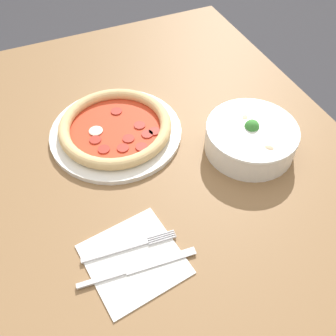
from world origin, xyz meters
The scene contains 7 objects.
ground_plane centered at (0.00, 0.00, 0.00)m, with size 8.00×8.00×0.00m, color #333338.
dining_table centered at (0.00, 0.00, 0.62)m, with size 1.06×0.92×0.73m.
pizza centered at (-0.07, -0.03, 0.75)m, with size 0.30×0.30×0.04m.
bowl centered at (0.10, 0.22, 0.77)m, with size 0.20×0.20×0.08m.
napkin centered at (0.25, -0.10, 0.73)m, with size 0.18×0.18×0.00m.
fork centered at (0.22, -0.11, 0.74)m, with size 0.03×0.17×0.00m.
knife centered at (0.27, -0.11, 0.73)m, with size 0.03×0.21×0.01m.
Camera 1 is at (0.55, -0.17, 1.34)m, focal length 40.00 mm.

